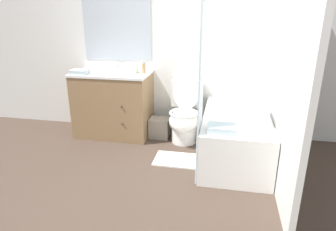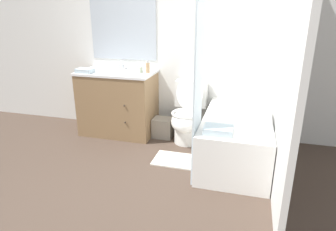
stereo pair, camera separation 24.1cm
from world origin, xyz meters
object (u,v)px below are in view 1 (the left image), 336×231
at_px(vanity_cabinet, 114,103).
at_px(bath_mat, 176,160).
at_px(sink_faucet, 117,67).
at_px(bathtub, 235,136).
at_px(toilet, 185,115).
at_px(soap_dispenser, 144,68).
at_px(hand_towel_folded, 79,72).
at_px(bath_towel_folded, 222,129).
at_px(wastebasket, 160,128).
at_px(tissue_box, 133,70).

height_order(vanity_cabinet, bath_mat, vanity_cabinet).
relative_size(sink_faucet, bathtub, 0.10).
distance_m(toilet, soap_dispenser, 0.81).
bearing_deg(hand_towel_folded, bath_towel_folded, -22.27).
bearing_deg(sink_faucet, toilet, -14.22).
bearing_deg(vanity_cabinet, bath_towel_folded, -32.50).
distance_m(sink_faucet, hand_towel_folded, 0.53).
bearing_deg(bathtub, sink_faucet, 159.27).
xyz_separation_m(wastebasket, soap_dispenser, (-0.20, 0.00, 0.81)).
bearing_deg(vanity_cabinet, tissue_box, 3.74).
bearing_deg(bath_towel_folded, hand_towel_folded, 157.73).
relative_size(wastebasket, tissue_box, 2.27).
xyz_separation_m(tissue_box, soap_dispenser, (0.15, -0.01, 0.03)).
distance_m(sink_faucet, bath_towel_folded, 1.90).
height_order(sink_faucet, wastebasket, sink_faucet).
relative_size(soap_dispenser, hand_towel_folded, 0.75).
height_order(vanity_cabinet, hand_towel_folded, hand_towel_folded).
xyz_separation_m(vanity_cabinet, toilet, (0.99, -0.04, -0.09)).
relative_size(vanity_cabinet, bath_mat, 2.04).
relative_size(hand_towel_folded, bath_mat, 0.44).
bearing_deg(hand_towel_folded, sink_faucet, 48.04).
xyz_separation_m(bathtub, tissue_box, (-1.34, 0.43, 0.65)).
bearing_deg(sink_faucet, vanity_cabinet, -90.00).
bearing_deg(vanity_cabinet, bathtub, -14.07).
distance_m(vanity_cabinet, soap_dispenser, 0.66).
bearing_deg(bathtub, bath_towel_folded, -106.49).
bearing_deg(bath_towel_folded, toilet, 118.45).
bearing_deg(bath_mat, tissue_box, 137.09).
bearing_deg(bath_towel_folded, soap_dispenser, 137.46).
height_order(bathtub, tissue_box, tissue_box).
bearing_deg(sink_faucet, tissue_box, -33.20).
distance_m(sink_faucet, tissue_box, 0.35).
xyz_separation_m(toilet, soap_dispenser, (-0.55, 0.05, 0.59)).
height_order(sink_faucet, bath_towel_folded, sink_faucet).
relative_size(sink_faucet, soap_dispenser, 0.87).
distance_m(vanity_cabinet, wastebasket, 0.71).
distance_m(tissue_box, bath_mat, 1.30).
relative_size(vanity_cabinet, tissue_box, 8.67).
distance_m(hand_towel_folded, bath_mat, 1.66).
bearing_deg(vanity_cabinet, bath_mat, -32.38).
relative_size(vanity_cabinet, wastebasket, 3.83).
bearing_deg(toilet, bathtub, -29.70).
relative_size(toilet, hand_towel_folded, 3.89).
bearing_deg(bath_towel_folded, tissue_box, 141.04).
bearing_deg(tissue_box, soap_dispenser, -2.56).
distance_m(vanity_cabinet, sink_faucet, 0.51).
xyz_separation_m(toilet, wastebasket, (-0.35, 0.05, -0.23)).
relative_size(wastebasket, hand_towel_folded, 1.22).
relative_size(vanity_cabinet, sink_faucet, 7.13).
bearing_deg(soap_dispenser, hand_towel_folded, -165.78).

